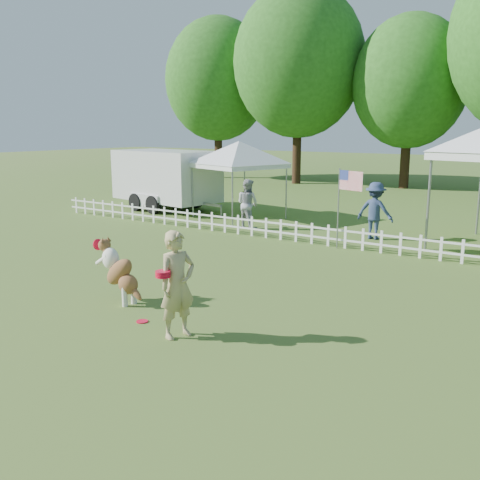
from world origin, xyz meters
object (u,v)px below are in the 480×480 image
Objects in this scene: cargo_trailer at (166,179)px; spectator_a at (248,204)px; flag_pole at (338,209)px; dog at (120,272)px; handler at (177,285)px; frisbee_on_turf at (142,321)px; spectator_b at (375,211)px; canopy_tent_left at (239,181)px.

cargo_trailer reaches higher than spectator_a.
cargo_trailer reaches higher than flag_pole.
flag_pole is (1.46, 6.53, 0.50)m from dog.
spectator_a is (-4.14, 8.29, -0.04)m from handler.
spectator_a is (-3.21, 8.15, 0.79)m from frisbee_on_turf.
frisbee_on_turf is (-0.92, 0.14, -0.84)m from handler.
spectator_b is (0.39, 1.75, -0.25)m from flag_pole.
handler reaches higher than dog.
cargo_trailer is 5.24m from spectator_a.
canopy_tent_left is 3.60m from cargo_trailer.
cargo_trailer is 3.38× the size of spectator_a.
spectator_a reaches higher than frisbee_on_turf.
spectator_a is at bearing -178.70° from flag_pole.
frisbee_on_turf is 12.82m from cargo_trailer.
spectator_b is at bearing 95.39° from flag_pole.
flag_pole reaches higher than spectator_b.
dog is at bearing -84.58° from flag_pole.
handler is 1.25m from frisbee_on_turf.
dog is at bearing 114.79° from spectator_a.
flag_pole is (0.40, 7.07, 1.07)m from frisbee_on_turf.
frisbee_on_turf is 0.04× the size of cargo_trailer.
spectator_b is (8.96, -0.99, -0.35)m from cargo_trailer.
spectator_a is at bearing 43.18° from handler.
canopy_tent_left is 5.45m from spectator_b.
cargo_trailer is (-3.60, 0.15, -0.15)m from canopy_tent_left.
flag_pole is 1.35× the size of spectator_a.
handler is 13.48m from cargo_trailer.
flag_pole is at bearing 172.28° from spectator_a.
dog is 0.73× the size of spectator_a.
cargo_trailer is at bearing -4.81° from spectator_b.
handler is at bearing 125.52° from spectator_a.
spectator_a is at bearing -9.54° from cargo_trailer.
handler reaches higher than spectator_a.
spectator_b is at bearing 17.52° from handler.
frisbee_on_turf is 7.16m from flag_pole.
frisbee_on_turf is at bearing -75.20° from flag_pole.
spectator_b is (-0.13, 8.96, -0.01)m from handler.
spectator_b reaches higher than frisbee_on_turf.
spectator_a is at bearing 10.97° from spectator_b.
canopy_tent_left is at bearing 45.95° from handler.
handler is 2.12m from dog.
cargo_trailer is (-9.09, 9.95, 0.34)m from handler.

